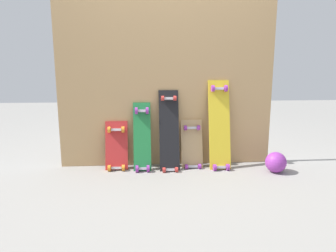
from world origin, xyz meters
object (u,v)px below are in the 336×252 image
(rubber_ball, at_px, (276,162))
(skateboard_black, at_px, (169,134))
(skateboard_natural, at_px, (192,147))
(skateboard_red, at_px, (117,149))
(skateboard_yellow, at_px, (220,128))
(skateboard_green, at_px, (142,140))

(rubber_ball, bearing_deg, skateboard_black, 168.47)
(skateboard_black, bearing_deg, skateboard_natural, 9.42)
(skateboard_red, bearing_deg, skateboard_yellow, -1.55)
(skateboard_green, height_order, skateboard_natural, skateboard_green)
(skateboard_green, height_order, rubber_ball, skateboard_green)
(skateboard_natural, height_order, skateboard_yellow, skateboard_yellow)
(skateboard_red, relative_size, skateboard_yellow, 0.57)
(skateboard_yellow, distance_m, rubber_ball, 0.65)
(skateboard_green, relative_size, skateboard_natural, 1.31)
(skateboard_black, height_order, skateboard_yellow, skateboard_yellow)
(skateboard_red, relative_size, rubber_ball, 2.66)
(skateboard_red, height_order, skateboard_yellow, skateboard_yellow)
(skateboard_black, distance_m, skateboard_natural, 0.29)
(skateboard_yellow, bearing_deg, skateboard_green, 179.81)
(skateboard_black, bearing_deg, skateboard_yellow, 0.70)
(skateboard_green, relative_size, skateboard_yellow, 0.77)
(skateboard_black, xyz_separation_m, skateboard_natural, (0.24, 0.04, -0.15))
(rubber_ball, bearing_deg, skateboard_yellow, 157.27)
(skateboard_black, bearing_deg, rubber_ball, -11.53)
(skateboard_red, xyz_separation_m, skateboard_green, (0.26, -0.03, 0.10))
(skateboard_green, bearing_deg, skateboard_yellow, -0.19)
(skateboard_natural, bearing_deg, skateboard_red, -179.61)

